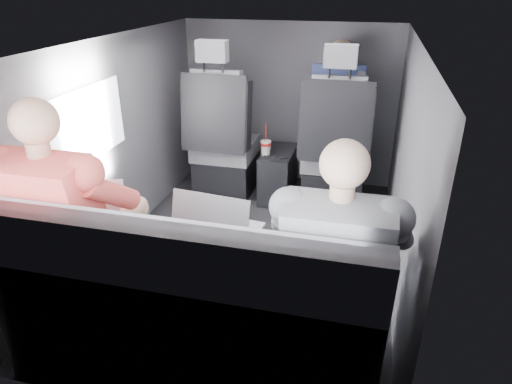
% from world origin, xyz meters
% --- Properties ---
extents(floor, '(2.60, 2.60, 0.00)m').
position_xyz_m(floor, '(0.00, 0.00, 0.00)').
color(floor, black).
rests_on(floor, ground).
extents(ceiling, '(2.60, 2.60, 0.00)m').
position_xyz_m(ceiling, '(0.00, 0.00, 1.35)').
color(ceiling, '#B2B2AD').
rests_on(ceiling, panel_back).
extents(panel_left, '(0.02, 2.60, 1.35)m').
position_xyz_m(panel_left, '(-0.90, 0.00, 0.68)').
color(panel_left, '#56565B').
rests_on(panel_left, floor).
extents(panel_right, '(0.02, 2.60, 1.35)m').
position_xyz_m(panel_right, '(0.90, 0.00, 0.68)').
color(panel_right, '#56565B').
rests_on(panel_right, floor).
extents(panel_front, '(1.80, 0.02, 1.35)m').
position_xyz_m(panel_front, '(0.00, 1.30, 0.68)').
color(panel_front, '#56565B').
rests_on(panel_front, floor).
extents(panel_back, '(1.80, 0.02, 1.35)m').
position_xyz_m(panel_back, '(0.00, -1.30, 0.68)').
color(panel_back, '#56565B').
rests_on(panel_back, floor).
extents(side_window, '(0.02, 0.75, 0.42)m').
position_xyz_m(side_window, '(-0.88, -0.30, 0.90)').
color(side_window, white).
rests_on(side_window, panel_left).
extents(seatbelt, '(0.35, 0.11, 0.59)m').
position_xyz_m(seatbelt, '(0.45, 0.67, 0.80)').
color(seatbelt, black).
rests_on(seatbelt, front_seat_right).
extents(front_seat_left, '(0.52, 0.58, 1.26)m').
position_xyz_m(front_seat_left, '(-0.45, 0.84, 0.40)').
color(front_seat_left, black).
rests_on(front_seat_left, floor).
extents(front_seat_right, '(0.52, 0.58, 1.26)m').
position_xyz_m(front_seat_right, '(0.45, 0.84, 0.40)').
color(front_seat_right, black).
rests_on(front_seat_right, floor).
extents(center_console, '(0.24, 0.48, 0.41)m').
position_xyz_m(center_console, '(0.00, 0.88, 0.20)').
color(center_console, black).
rests_on(center_console, floor).
extents(rear_bench, '(1.60, 0.57, 0.92)m').
position_xyz_m(rear_bench, '(0.00, -1.06, 0.31)').
color(rear_bench, slate).
rests_on(rear_bench, floor).
extents(soda_cup, '(0.08, 0.08, 0.26)m').
position_xyz_m(soda_cup, '(-0.08, 0.77, 0.46)').
color(soda_cup, white).
rests_on(soda_cup, center_console).
extents(laptop_white, '(0.40, 0.42, 0.25)m').
position_xyz_m(laptop_white, '(-0.54, -0.78, 0.63)').
color(laptop_white, silver).
rests_on(laptop_white, passenger_rear_left).
extents(laptop_silver, '(0.38, 0.35, 0.25)m').
position_xyz_m(laptop_silver, '(0.05, -0.79, 0.64)').
color(laptop_silver, '#A5A5AA').
rests_on(laptop_silver, rear_bench).
extents(laptop_black, '(0.35, 0.37, 0.21)m').
position_xyz_m(laptop_black, '(0.63, -0.80, 0.63)').
color(laptop_black, black).
rests_on(laptop_black, passenger_rear_right).
extents(passenger_rear_left, '(0.53, 0.64, 1.26)m').
position_xyz_m(passenger_rear_left, '(-0.57, -0.97, 0.64)').
color(passenger_rear_left, '#37373C').
rests_on(passenger_rear_left, rear_bench).
extents(passenger_rear_right, '(0.48, 0.60, 1.19)m').
position_xyz_m(passenger_rear_right, '(0.61, -0.97, 0.62)').
color(passenger_rear_right, navy).
rests_on(passenger_rear_right, rear_bench).
extents(passenger_front_right, '(0.40, 0.40, 0.81)m').
position_xyz_m(passenger_front_right, '(0.42, 1.10, 0.75)').
color(passenger_front_right, navy).
rests_on(passenger_front_right, front_seat_right).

